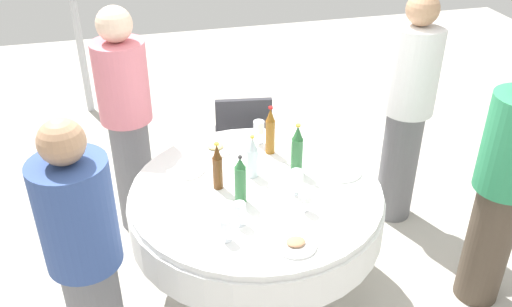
% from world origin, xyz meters
% --- Properties ---
extents(ground_plane, '(10.00, 10.00, 0.00)m').
position_xyz_m(ground_plane, '(0.00, 0.00, 0.00)').
color(ground_plane, '#B7B2A8').
extents(dining_table, '(1.47, 1.47, 0.74)m').
position_xyz_m(dining_table, '(0.00, 0.00, 0.59)').
color(dining_table, white).
rests_on(dining_table, ground_plane).
extents(bottle_brown_right, '(0.06, 0.06, 0.29)m').
position_xyz_m(bottle_brown_right, '(-0.21, 0.06, 0.88)').
color(bottle_brown_right, '#593314').
rests_on(bottle_brown_right, dining_table).
extents(bottle_green_east, '(0.06, 0.06, 0.29)m').
position_xyz_m(bottle_green_east, '(-0.11, -0.10, 0.88)').
color(bottle_green_east, '#2D6B38').
rests_on(bottle_green_east, dining_table).
extents(bottle_amber_south, '(0.06, 0.06, 0.32)m').
position_xyz_m(bottle_amber_south, '(0.18, 0.37, 0.89)').
color(bottle_amber_south, '#8C5619').
rests_on(bottle_amber_south, dining_table).
extents(bottle_green_outer, '(0.07, 0.07, 0.32)m').
position_xyz_m(bottle_green_outer, '(0.27, 0.10, 0.89)').
color(bottle_green_outer, '#2D6B38').
rests_on(bottle_green_outer, dining_table).
extents(bottle_clear_left, '(0.07, 0.07, 0.27)m').
position_xyz_m(bottle_clear_left, '(0.01, 0.13, 0.86)').
color(bottle_clear_left, silver).
rests_on(bottle_clear_left, dining_table).
extents(wine_glass_outer, '(0.06, 0.06, 0.14)m').
position_xyz_m(wine_glass_outer, '(-0.16, -0.30, 0.83)').
color(wine_glass_outer, white).
rests_on(wine_glass_outer, dining_table).
extents(wine_glass_left, '(0.06, 0.06, 0.13)m').
position_xyz_m(wine_glass_left, '(-0.26, -0.40, 0.83)').
color(wine_glass_left, white).
rests_on(wine_glass_left, dining_table).
extents(wine_glass_west, '(0.07, 0.07, 0.15)m').
position_xyz_m(wine_glass_west, '(0.21, -0.10, 0.84)').
color(wine_glass_west, white).
rests_on(wine_glass_west, dining_table).
extents(wine_glass_inner, '(0.07, 0.07, 0.16)m').
position_xyz_m(wine_glass_inner, '(0.14, 0.50, 0.85)').
color(wine_glass_inner, white).
rests_on(wine_glass_inner, dining_table).
extents(wine_glass_far, '(0.06, 0.06, 0.15)m').
position_xyz_m(wine_glass_far, '(0.20, -0.26, 0.85)').
color(wine_glass_far, white).
rests_on(wine_glass_far, dining_table).
extents(plate_far, '(0.21, 0.21, 0.04)m').
position_xyz_m(plate_far, '(0.07, -0.53, 0.75)').
color(plate_far, white).
rests_on(plate_far, dining_table).
extents(plate_north, '(0.22, 0.22, 0.04)m').
position_xyz_m(plate_north, '(-0.15, 0.48, 0.75)').
color(plate_north, white).
rests_on(plate_north, dining_table).
extents(plate_rear, '(0.25, 0.25, 0.02)m').
position_xyz_m(plate_rear, '(0.53, 0.05, 0.75)').
color(plate_rear, white).
rests_on(plate_rear, dining_table).
extents(plate_near, '(0.23, 0.23, 0.02)m').
position_xyz_m(plate_near, '(-0.36, 0.28, 0.75)').
color(plate_near, white).
rests_on(plate_near, dining_table).
extents(knife_east, '(0.10, 0.16, 0.00)m').
position_xyz_m(knife_east, '(-0.47, -0.11, 0.74)').
color(knife_east, silver).
rests_on(knife_east, dining_table).
extents(knife_south, '(0.18, 0.02, 0.00)m').
position_xyz_m(knife_south, '(0.49, -0.34, 0.74)').
color(knife_south, silver).
rests_on(knife_south, dining_table).
extents(knife_outer, '(0.18, 0.05, 0.00)m').
position_xyz_m(knife_outer, '(0.15, 0.20, 0.74)').
color(knife_outer, silver).
rests_on(knife_outer, dining_table).
extents(person_right, '(0.34, 0.34, 1.56)m').
position_xyz_m(person_right, '(1.31, -0.42, 0.81)').
color(person_right, '#4C3F33').
rests_on(person_right, ground_plane).
extents(person_east, '(0.34, 0.34, 1.66)m').
position_xyz_m(person_east, '(1.17, 0.48, 0.87)').
color(person_east, slate).
rests_on(person_east, ground_plane).
extents(person_south, '(0.34, 0.34, 1.61)m').
position_xyz_m(person_south, '(-0.67, 0.83, 0.84)').
color(person_south, slate).
rests_on(person_south, ground_plane).
extents(person_outer, '(0.34, 0.34, 1.54)m').
position_xyz_m(person_outer, '(-0.93, -0.48, 0.80)').
color(person_outer, slate).
rests_on(person_outer, ground_plane).
extents(chair_west, '(0.45, 0.45, 0.87)m').
position_xyz_m(chair_west, '(0.15, 0.99, 0.52)').
color(chair_west, '#2D2D33').
rests_on(chair_west, ground_plane).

